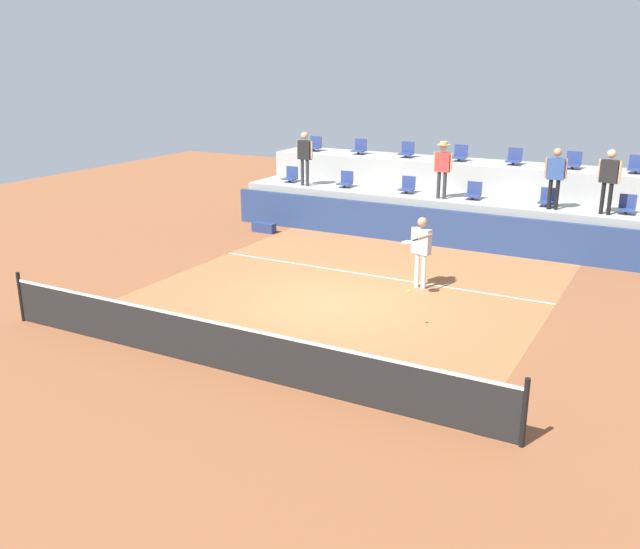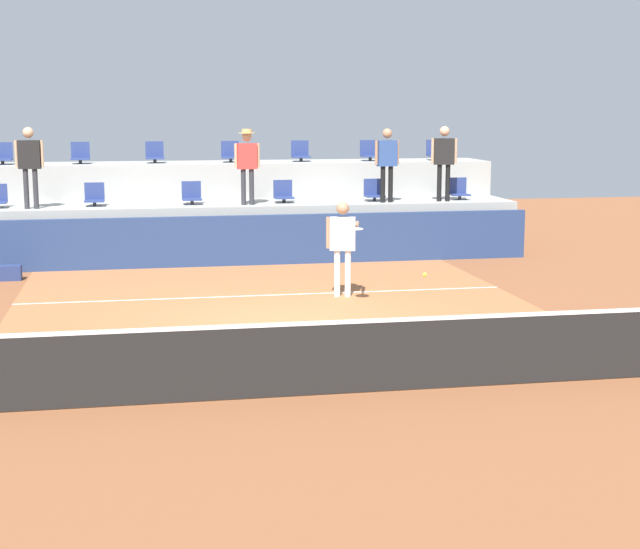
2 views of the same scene
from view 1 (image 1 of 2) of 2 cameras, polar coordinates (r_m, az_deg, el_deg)
The scene contains 27 objects.
ground_plane at distance 15.61m, azimuth 0.80°, elevation -2.45°, with size 40.00×40.00×0.00m, color brown.
court_inner_paint at distance 16.45m, azimuth 2.42°, elevation -1.40°, with size 9.00×10.00×0.01m, color #A36038.
court_service_line at distance 17.66m, azimuth 4.42°, elevation -0.10°, with size 9.00×0.06×0.00m, color silver.
tennis_net at distance 12.27m, azimuth -7.97°, elevation -5.80°, with size 10.48×0.08×1.07m.
sponsor_backboard at distance 20.74m, azimuth 8.56°, elevation 3.96°, with size 13.00×0.16×1.10m, color navy.
seating_tier_lower at distance 21.92m, azimuth 9.75°, elevation 4.82°, with size 13.00×1.80×1.25m, color #9E9E99.
seating_tier_upper at distance 23.52m, azimuth 11.25°, elevation 6.64°, with size 13.00×1.80×2.10m, color #9E9E99.
stadium_chair_lower_far_left at distance 23.91m, azimuth -2.42°, elevation 8.14°, with size 0.44×0.40×0.52m.
stadium_chair_lower_left at distance 22.91m, azimuth 2.13°, elevation 7.74°, with size 0.44×0.40×0.52m.
stadium_chair_lower_mid_left at distance 22.05m, azimuth 7.22°, elevation 7.23°, with size 0.44×0.40×0.52m.
stadium_chair_lower_mid_right at distance 21.39m, azimuth 12.53°, elevation 6.65°, with size 0.44×0.40×0.52m.
stadium_chair_lower_right at distance 20.91m, azimuth 18.24°, elevation 5.95°, with size 0.44×0.40×0.52m.
stadium_chair_lower_far_right at distance 20.65m, azimuth 23.96°, elevation 5.19°, with size 0.44×0.40×0.52m.
stadium_chair_upper_far_left at distance 25.36m, azimuth -0.43°, elevation 10.62°, with size 0.44×0.40×0.52m.
stadium_chair_upper_left at distance 24.55m, azimuth 3.28°, elevation 10.37°, with size 0.44×0.40×0.52m.
stadium_chair_upper_mid_left at distance 23.86m, azimuth 7.16°, elevation 10.06°, with size 0.44×0.40×0.52m.
stadium_chair_upper_center at distance 23.26m, azimuth 11.45°, elevation 9.67°, with size 0.44×0.40×0.52m.
stadium_chair_upper_mid_right at distance 22.81m, azimuth 15.70°, elevation 9.23°, with size 0.44×0.40×0.52m.
stadium_chair_upper_right at distance 22.48m, azimuth 20.14°, elevation 8.71°, with size 0.44×0.40×0.52m.
stadium_chair_upper_far_right at distance 22.29m, azimuth 24.61°, elevation 8.14°, with size 0.44×0.40×0.52m.
tennis_player at distance 16.54m, azimuth 8.31°, elevation 2.40°, with size 0.59×1.29×1.75m.
spectator_leaning_on_rail at distance 23.07m, azimuth -1.27°, elevation 9.97°, with size 0.61×0.25×1.76m.
spectator_with_hat at distance 21.15m, azimuth 10.07°, elevation 8.95°, with size 0.58×0.41×1.71m.
spectator_in_white at distance 20.37m, azimuth 18.83°, elevation 7.95°, with size 0.60×0.25×1.71m.
spectator_in_grey at distance 20.18m, azimuth 22.71°, elevation 7.55°, with size 0.61×0.28×1.75m.
tennis_ball at distance 13.98m, azimuth 7.32°, elevation -1.38°, with size 0.07×0.07×0.07m.
equipment_bag at distance 22.14m, azimuth -4.65°, elevation 3.88°, with size 0.76×0.28×0.30m, color navy.
Camera 1 is at (6.82, -13.01, 5.29)m, focal length 38.85 mm.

